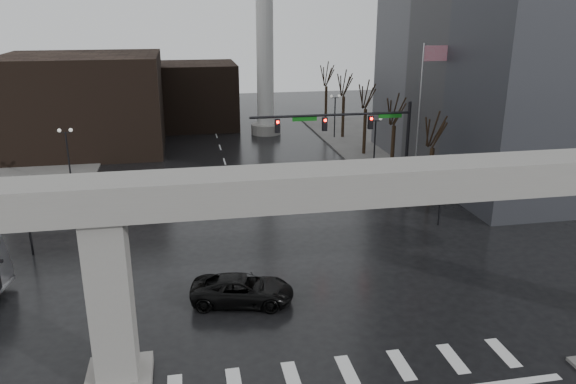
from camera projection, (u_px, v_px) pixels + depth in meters
name	position (u px, v px, depth m)	size (l,w,h in m)	color
ground	(288.00, 364.00, 24.26)	(160.00, 160.00, 0.00)	black
sidewalk_ne	(457.00, 145.00, 62.41)	(28.00, 36.00, 0.15)	slate
elevated_guideway	(319.00, 213.00, 22.32)	(48.00, 2.60, 8.70)	gray
building_far_left	(84.00, 103.00, 59.39)	(16.00, 14.00, 10.00)	black
building_far_mid	(196.00, 95.00, 71.15)	(10.00, 10.00, 8.00)	black
smokestack	(265.00, 19.00, 64.04)	(3.60, 3.60, 30.00)	silver
signal_mast_arm	(360.00, 132.00, 41.55)	(12.12, 0.43, 8.00)	black
flagpole_assembly	(423.00, 100.00, 45.12)	(2.06, 0.12, 12.00)	silver
lamp_right_0	(442.00, 178.00, 38.61)	(1.22, 0.32, 5.11)	black
lamp_right_1	(375.00, 135.00, 51.67)	(1.22, 0.32, 5.11)	black
lamp_right_2	(335.00, 109.00, 64.73)	(1.22, 0.32, 5.11)	black
lamp_left_0	(25.00, 202.00, 33.84)	(1.22, 0.32, 5.11)	black
lamp_left_1	(67.00, 148.00, 46.90)	(1.22, 0.32, 5.11)	black
lamp_left_2	(91.00, 117.00, 59.96)	(1.22, 0.32, 5.11)	black
tree_right_0	(431.00, 171.00, 42.76)	(1.09, 1.58, 7.50)	black
tree_right_1	(393.00, 146.00, 50.20)	(1.09, 1.61, 7.67)	black
tree_right_2	(365.00, 127.00, 57.64)	(1.10, 1.63, 7.85)	black
tree_right_3	(343.00, 113.00, 65.08)	(1.11, 1.66, 8.02)	black
tree_right_4	(326.00, 101.00, 72.53)	(1.12, 1.69, 8.19)	black
pickup_truck	(242.00, 290.00, 29.04)	(2.44, 5.30, 1.47)	black
far_car	(155.00, 185.00, 46.08)	(1.81, 4.50, 1.53)	black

